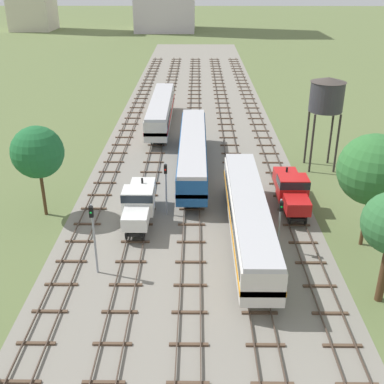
{
  "coord_description": "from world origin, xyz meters",
  "views": [
    {
      "loc": [
        0.43,
        -3.02,
        20.87
      ],
      "look_at": [
        0.0,
        38.26,
        1.5
      ],
      "focal_mm": 45.11,
      "sensor_mm": 36.0,
      "label": 1
    }
  ],
  "objects": [
    {
      "name": "water_tower",
      "position": [
        14.38,
        48.28,
        8.3
      ],
      "size": [
        3.81,
        3.81,
        10.27
      ],
      "color": "#2D2826",
      "rests_on": "ground"
    },
    {
      "name": "signal_post_near",
      "position": [
        6.98,
        30.34,
        2.96
      ],
      "size": [
        0.28,
        0.47,
        4.59
      ],
      "color": "gray",
      "rests_on": "ground"
    },
    {
      "name": "diesel_railcar_left_far",
      "position": [
        -4.65,
        63.2,
        2.6
      ],
      "size": [
        2.96,
        20.5,
        3.8
      ],
      "color": "beige",
      "rests_on": "ground"
    },
    {
      "name": "track_centre",
      "position": [
        4.65,
        57.0,
        0.14
      ],
      "size": [
        2.4,
        126.0,
        0.29
      ],
      "color": "#47382D",
      "rests_on": "ground"
    },
    {
      "name": "signal_post_nearest",
      "position": [
        -2.33,
        36.45,
        3.27
      ],
      "size": [
        0.28,
        0.47,
        5.12
      ],
      "color": "gray",
      "rests_on": "ground"
    },
    {
      "name": "shunter_loco_centre_right_mid",
      "position": [
        9.31,
        37.98,
        2.01
      ],
      "size": [
        2.74,
        8.46,
        3.1
      ],
      "color": "red",
      "rests_on": "ground"
    },
    {
      "name": "passenger_coach_centre_left_midfar",
      "position": [
        0.0,
        46.81,
        2.61
      ],
      "size": [
        2.96,
        22.0,
        3.8
      ],
      "color": "#194C8C",
      "rests_on": "ground"
    },
    {
      "name": "diesel_railcar_centre_nearest",
      "position": [
        4.65,
        31.66,
        2.6
      ],
      "size": [
        2.96,
        20.5,
        3.8
      ],
      "color": "beige",
      "rests_on": "ground"
    },
    {
      "name": "track_left",
      "position": [
        -4.65,
        57.0,
        0.14
      ],
      "size": [
        2.4,
        126.0,
        0.29
      ],
      "color": "#47382D",
      "rests_on": "ground"
    },
    {
      "name": "ground_plane",
      "position": [
        0.0,
        56.0,
        0.0
      ],
      "size": [
        480.0,
        480.0,
        0.0
      ],
      "primitive_type": "plane",
      "color": "#5B6B3D"
    },
    {
      "name": "track_centre_left",
      "position": [
        0.0,
        57.0,
        0.14
      ],
      "size": [
        2.4,
        126.0,
        0.29
      ],
      "color": "#47382D",
      "rests_on": "ground"
    },
    {
      "name": "track_centre_right",
      "position": [
        9.31,
        57.0,
        0.14
      ],
      "size": [
        2.4,
        126.0,
        0.29
      ],
      "color": "#47382D",
      "rests_on": "ground"
    },
    {
      "name": "shunter_loco_left_near",
      "position": [
        -4.65,
        35.15,
        2.01
      ],
      "size": [
        2.74,
        8.46,
        3.1
      ],
      "color": "white",
      "rests_on": "ground"
    },
    {
      "name": "signal_post_mid",
      "position": [
        -6.98,
        27.09,
        3.61
      ],
      "size": [
        0.28,
        0.47,
        5.72
      ],
      "color": "gray",
      "rests_on": "ground"
    },
    {
      "name": "track_far_left",
      "position": [
        -9.31,
        57.0,
        0.14
      ],
      "size": [
        2.4,
        126.0,
        0.29
      ],
      "color": "#47382D",
      "rests_on": "ground"
    },
    {
      "name": "ballast_bed",
      "position": [
        0.0,
        56.0,
        0.0
      ],
      "size": [
        22.61,
        176.0,
        0.01
      ],
      "primitive_type": "cube",
      "color": "gray",
      "rests_on": "ground"
    },
    {
      "name": "lineside_tree_3",
      "position": [
        14.04,
        31.42,
        6.68
      ],
      "size": [
        5.56,
        5.56,
        9.47
      ],
      "color": "#4C331E",
      "rests_on": "ground"
    },
    {
      "name": "lineside_tree_2",
      "position": [
        -13.51,
        36.45,
        6.12
      ],
      "size": [
        4.64,
        4.64,
        8.46
      ],
      "color": "#4C331E",
      "rests_on": "ground"
    }
  ]
}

